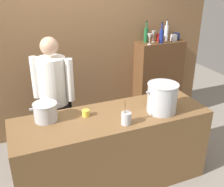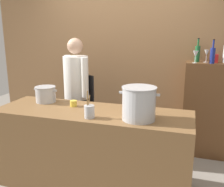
# 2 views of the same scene
# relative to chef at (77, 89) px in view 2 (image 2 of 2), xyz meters

# --- Properties ---
(ground_plane) EXTENTS (8.00, 8.00, 0.00)m
(ground_plane) POSITION_rel_chef_xyz_m (0.49, -0.68, -0.96)
(ground_plane) COLOR gray
(brick_back_panel) EXTENTS (4.40, 0.10, 3.00)m
(brick_back_panel) POSITION_rel_chef_xyz_m (0.49, 0.72, 0.54)
(brick_back_panel) COLOR olive
(brick_back_panel) RESTS_ON ground_plane
(prep_counter) EXTENTS (2.16, 0.70, 0.90)m
(prep_counter) POSITION_rel_chef_xyz_m (0.49, -0.68, -0.51)
(prep_counter) COLOR brown
(prep_counter) RESTS_ON ground_plane
(bar_cabinet) EXTENTS (0.76, 0.32, 1.34)m
(bar_cabinet) POSITION_rel_chef_xyz_m (1.81, 0.51, -0.30)
(bar_cabinet) COLOR brown
(bar_cabinet) RESTS_ON ground_plane
(chef) EXTENTS (0.46, 0.41, 1.66)m
(chef) POSITION_rel_chef_xyz_m (0.00, 0.00, 0.00)
(chef) COLOR black
(chef) RESTS_ON ground_plane
(stockpot_large) EXTENTS (0.40, 0.34, 0.33)m
(stockpot_large) POSITION_rel_chef_xyz_m (1.03, -0.79, 0.10)
(stockpot_large) COLOR #B7BABF
(stockpot_large) RESTS_ON prep_counter
(stockpot_small) EXTENTS (0.31, 0.25, 0.19)m
(stockpot_small) POSITION_rel_chef_xyz_m (-0.18, -0.50, 0.03)
(stockpot_small) COLOR #B7BABF
(stockpot_small) RESTS_ON prep_counter
(utensil_crock) EXTENTS (0.10, 0.10, 0.28)m
(utensil_crock) POSITION_rel_chef_xyz_m (0.55, -0.89, 0.00)
(utensil_crock) COLOR #B7BABF
(utensil_crock) RESTS_ON prep_counter
(butter_jar) EXTENTS (0.08, 0.08, 0.07)m
(butter_jar) POSITION_rel_chef_xyz_m (0.23, -0.57, -0.03)
(butter_jar) COLOR yellow
(butter_jar) RESTS_ON prep_counter
(wine_bottle_cobalt) EXTENTS (0.06, 0.06, 0.31)m
(wine_bottle_cobalt) POSITION_rel_chef_xyz_m (1.75, 0.42, 0.48)
(wine_bottle_cobalt) COLOR navy
(wine_bottle_cobalt) RESTS_ON bar_cabinet
(wine_bottle_green) EXTENTS (0.07, 0.07, 0.32)m
(wine_bottle_green) POSITION_rel_chef_xyz_m (1.56, 0.56, 0.49)
(wine_bottle_green) COLOR #1E592D
(wine_bottle_green) RESTS_ON bar_cabinet
(wine_glass_short) EXTENTS (0.07, 0.07, 0.16)m
(wine_glass_short) POSITION_rel_chef_xyz_m (1.54, 0.41, 0.49)
(wine_glass_short) COLOR silver
(wine_glass_short) RESTS_ON bar_cabinet
(wine_glass_tall) EXTENTS (0.07, 0.07, 0.17)m
(wine_glass_tall) POSITION_rel_chef_xyz_m (1.68, 0.54, 0.49)
(wine_glass_tall) COLOR silver
(wine_glass_tall) RESTS_ON bar_cabinet
(spice_tin_red) EXTENTS (0.07, 0.07, 0.11)m
(spice_tin_red) POSITION_rel_chef_xyz_m (1.80, 0.55, 0.43)
(spice_tin_red) COLOR red
(spice_tin_red) RESTS_ON bar_cabinet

